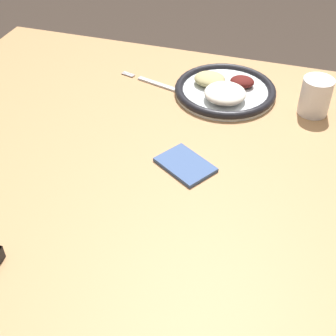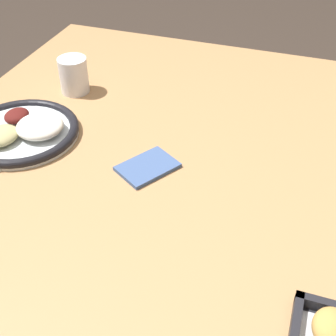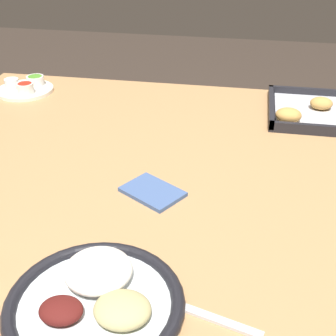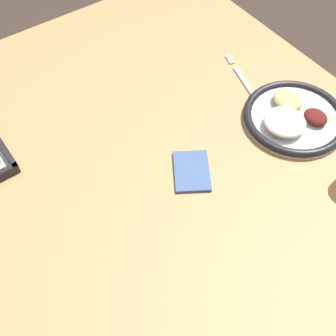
% 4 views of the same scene
% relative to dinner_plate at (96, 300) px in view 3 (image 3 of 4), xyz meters
% --- Properties ---
extents(dining_table, '(1.29, 1.08, 0.78)m').
position_rel_dinner_plate_xyz_m(dining_table, '(0.05, 0.34, -0.11)').
color(dining_table, '#AD7F51').
rests_on(dining_table, ground_plane).
extents(dinner_plate, '(0.25, 0.25, 0.05)m').
position_rel_dinner_plate_xyz_m(dinner_plate, '(0.00, 0.00, 0.00)').
color(dinner_plate, silver).
rests_on(dinner_plate, dining_table).
extents(fork, '(0.22, 0.07, 0.00)m').
position_rel_dinner_plate_xyz_m(fork, '(0.16, 0.01, -0.01)').
color(fork, silver).
rests_on(fork, dining_table).
extents(saucer_plate, '(0.16, 0.16, 0.04)m').
position_rel_dinner_plate_xyz_m(saucer_plate, '(-0.45, 0.74, 0.00)').
color(saucer_plate, white).
rests_on(saucer_plate, dining_table).
extents(napkin, '(0.13, 0.12, 0.01)m').
position_rel_dinner_plate_xyz_m(napkin, '(0.02, 0.29, -0.01)').
color(napkin, '#3F598C').
rests_on(napkin, dining_table).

